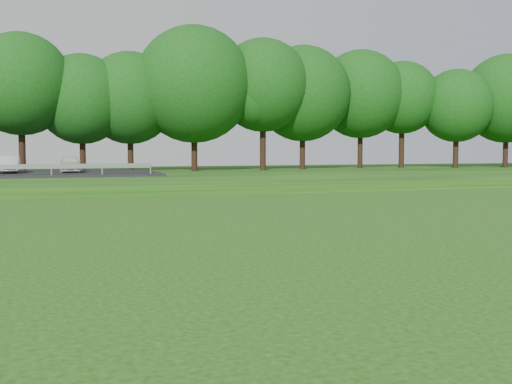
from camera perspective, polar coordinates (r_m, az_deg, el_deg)
name	(u,v)px	position (r m, az deg, el deg)	size (l,w,h in m)	color
berm	(302,175)	(51.76, 4.14, 1.52)	(130.00, 30.00, 0.60)	#183C0B
walking_path	(391,189)	(39.19, 11.87, 0.22)	(130.00, 1.60, 0.04)	gray
treeline	(285,82)	(55.71, 2.61, 9.74)	(104.00, 7.00, 15.00)	#10400E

